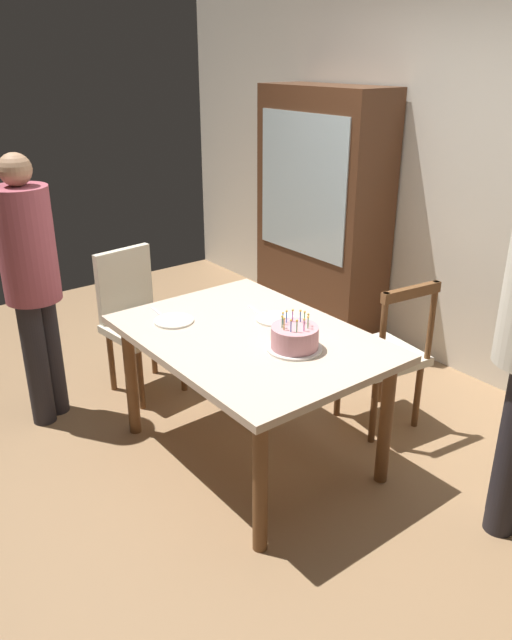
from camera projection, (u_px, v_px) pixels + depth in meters
ground at (251, 454)px, 3.56m from camera, size 6.40×6.40×0.00m
back_wall at (473, 187)px, 4.09m from camera, size 6.40×0.10×2.60m
dining_table at (250, 350)px, 3.30m from camera, size 1.43×1.02×0.75m
birthday_cake at (295, 338)px, 3.08m from camera, size 0.28×0.28×0.19m
plate_near_celebrant at (174, 321)px, 3.42m from camera, size 0.22×0.22×0.01m
plate_far_side at (275, 319)px, 3.45m from camera, size 0.22×0.22×0.01m
fork_near_celebrant at (158, 313)px, 3.53m from camera, size 0.18×0.03×0.01m
fork_far_side at (256, 311)px, 3.55m from camera, size 0.18×0.05×0.01m
chair_spindle_back at (384, 356)px, 3.69m from camera, size 0.50×0.50×0.95m
chair_upholstered at (136, 314)px, 4.09m from camera, size 0.49×0.49×0.95m
person_celebrant at (31, 277)px, 3.58m from camera, size 0.32×0.32×1.63m
china_cabinet at (322, 214)px, 4.87m from camera, size 1.10×0.45×1.90m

